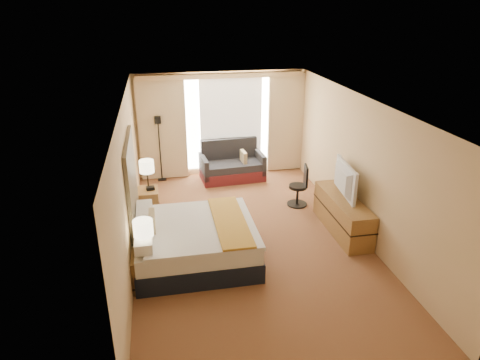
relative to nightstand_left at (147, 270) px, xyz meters
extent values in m
cube|color=maroon|center=(1.87, 1.05, -0.28)|extent=(4.20, 7.00, 0.02)
cube|color=white|center=(1.87, 1.05, 2.33)|extent=(4.20, 7.00, 0.02)
cube|color=#DDB487|center=(1.87, 4.55, 1.02)|extent=(4.20, 0.02, 2.60)
cube|color=#DDB487|center=(1.87, -2.45, 1.02)|extent=(4.20, 0.02, 2.60)
cube|color=#DDB487|center=(-0.23, 1.05, 1.02)|extent=(0.02, 7.00, 2.60)
cube|color=#DDB487|center=(3.97, 1.05, 1.02)|extent=(0.02, 7.00, 2.60)
cube|color=black|center=(-0.19, 1.25, 1.01)|extent=(0.06, 1.85, 1.50)
cube|color=olive|center=(0.00, 0.00, 0.00)|extent=(0.45, 0.52, 0.55)
cube|color=olive|center=(0.00, 2.50, 0.00)|extent=(0.45, 0.52, 0.55)
cube|color=olive|center=(3.70, 1.05, 0.07)|extent=(0.50, 1.80, 0.70)
cube|color=white|center=(2.12, 4.52, 1.04)|extent=(2.30, 0.02, 2.30)
cube|color=beige|center=(0.42, 4.43, 0.99)|extent=(1.15, 0.09, 2.50)
cube|color=beige|center=(3.52, 4.43, 0.99)|extent=(0.90, 0.09, 2.50)
cube|color=white|center=(2.12, 4.48, 0.99)|extent=(1.55, 0.04, 2.50)
cube|color=#DDB487|center=(1.87, 4.39, 2.25)|extent=(4.00, 0.16, 0.12)
cube|color=black|center=(0.82, 0.58, -0.11)|extent=(2.01, 1.81, 0.33)
cube|color=silver|center=(0.82, 0.58, 0.20)|extent=(1.96, 1.77, 0.29)
cube|color=silver|center=(0.90, 0.58, 0.37)|extent=(1.83, 1.83, 0.07)
cube|color=#BF852C|center=(1.41, 0.58, 0.42)|extent=(0.53, 1.83, 0.04)
cube|color=silver|center=(-0.01, 0.14, 0.49)|extent=(0.27, 0.75, 0.17)
cube|color=silver|center=(-0.01, 1.01, 0.49)|extent=(0.27, 0.75, 0.17)
cube|color=beige|center=(0.12, 0.58, 0.53)|extent=(0.10, 0.40, 0.34)
cube|color=maroon|center=(2.07, 4.05, -0.14)|extent=(1.60, 0.94, 0.28)
cube|color=#28282D|center=(2.07, 3.99, 0.09)|extent=(1.48, 0.76, 0.18)
cube|color=#28282D|center=(2.04, 4.38, 0.39)|extent=(1.44, 0.26, 0.61)
cube|color=#28282D|center=(1.35, 4.00, 0.12)|extent=(0.17, 0.83, 0.50)
cube|color=#28282D|center=(2.78, 4.10, 0.12)|extent=(0.17, 0.83, 0.50)
cube|color=beige|center=(2.35, 4.01, 0.28)|extent=(0.12, 0.39, 0.35)
cube|color=black|center=(0.32, 4.35, -0.26)|extent=(0.21, 0.21, 0.02)
cylinder|color=black|center=(0.32, 4.35, 0.47)|extent=(0.03, 0.03, 1.45)
cube|color=black|center=(0.32, 4.35, 1.27)|extent=(0.15, 0.15, 0.17)
cylinder|color=black|center=(3.21, 2.32, -0.26)|extent=(0.44, 0.44, 0.03)
cylinder|color=black|center=(3.21, 2.32, -0.04)|extent=(0.05, 0.05, 0.40)
cylinder|color=black|center=(3.21, 2.32, 0.16)|extent=(0.39, 0.39, 0.06)
cube|color=black|center=(3.37, 2.29, 0.42)|extent=(0.11, 0.36, 0.44)
cube|color=black|center=(0.01, -0.04, 0.30)|extent=(0.11, 0.11, 0.04)
cylinder|color=black|center=(0.01, -0.04, 0.50)|extent=(0.03, 0.03, 0.37)
cylinder|color=#FAECBC|center=(0.01, -0.04, 0.77)|extent=(0.30, 0.30, 0.25)
cube|color=black|center=(0.04, 2.54, 0.30)|extent=(0.11, 0.11, 0.04)
cylinder|color=black|center=(0.04, 2.54, 0.50)|extent=(0.03, 0.03, 0.37)
cylinder|color=#FAECBC|center=(0.04, 2.54, 0.78)|extent=(0.30, 0.30, 0.26)
cube|color=#82A1C9|center=(0.03, 0.11, 0.33)|extent=(0.17, 0.17, 0.12)
cube|color=black|center=(0.08, 2.50, 0.31)|extent=(0.18, 0.15, 0.06)
imported|color=black|center=(3.65, 1.21, 0.75)|extent=(0.26, 1.12, 0.64)
camera|label=1|loc=(0.35, -5.78, 3.88)|focal=32.00mm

